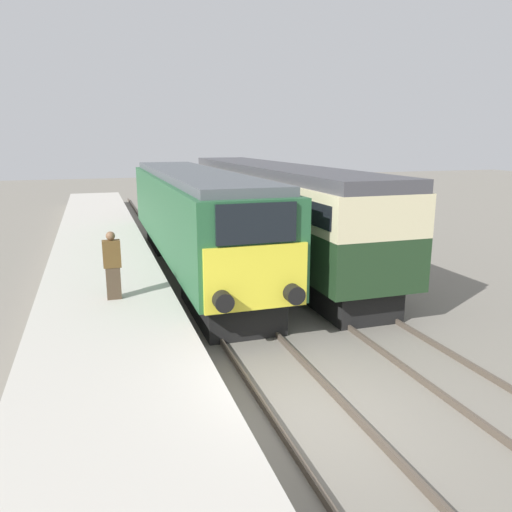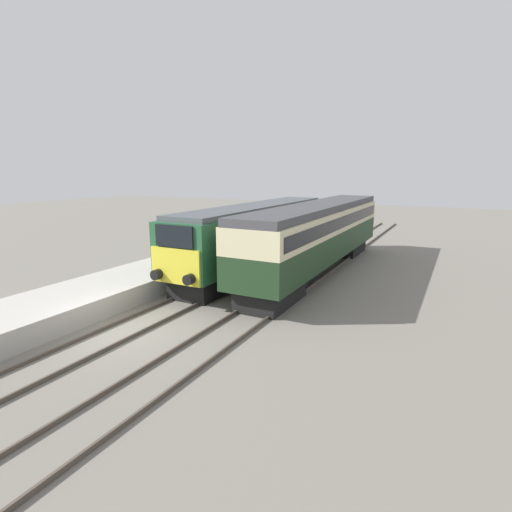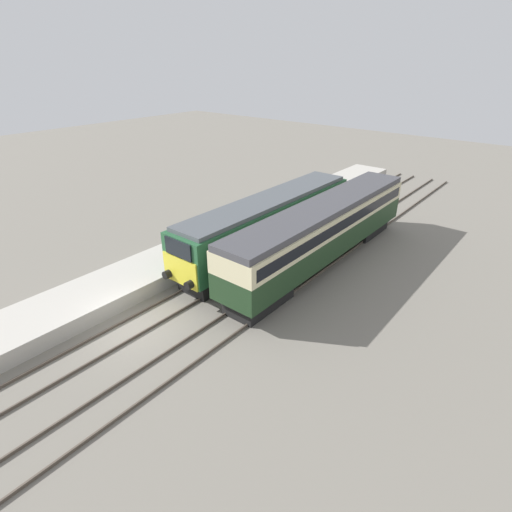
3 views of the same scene
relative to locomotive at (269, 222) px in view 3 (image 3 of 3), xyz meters
name	(u,v)px [view 3 (image 3 of 3)]	position (x,y,z in m)	size (l,w,h in m)	color
ground_plane	(134,327)	(0.00, -10.53, -2.13)	(120.00, 120.00, 0.00)	slate
platform_left	(206,246)	(-3.30, -2.53, -1.71)	(3.50, 50.00, 0.85)	#B7B2A8
rails_near_track	(209,285)	(0.00, -5.53, -2.06)	(1.51, 60.00, 0.14)	#4C4238
rails_far_track	(255,306)	(3.40, -5.53, -2.06)	(1.50, 60.00, 0.14)	#4C4238
locomotive	(269,222)	(0.00, 0.00, 0.00)	(2.70, 15.33, 3.78)	black
passenger_carriage	(323,228)	(3.40, 0.93, 0.22)	(2.75, 16.72, 3.89)	black
person_on_platform	(176,241)	(-3.09, -5.08, -0.40)	(0.44, 0.26, 1.76)	#473828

